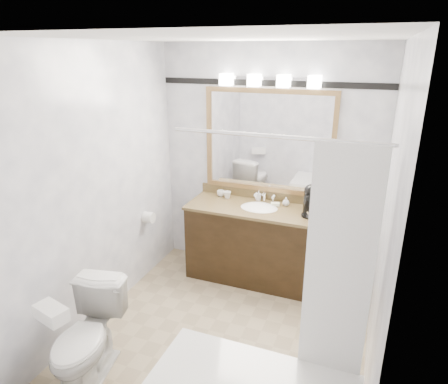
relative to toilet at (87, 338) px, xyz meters
The scene contains 14 objects.
room 1.45m from the toilet, 46.88° to the left, with size 2.42×2.62×2.52m.
vanity 2.02m from the toilet, 67.03° to the left, with size 1.53×0.58×0.97m.
mirror 2.53m from the toilet, 69.65° to the left, with size 1.40×0.04×1.10m.
vanity_light_bar 2.83m from the toilet, 69.15° to the left, with size 1.02×0.14×0.12m.
accent_stripe 2.86m from the toilet, 69.74° to the left, with size 2.40×0.01×0.06m, color black.
tp_roll 1.58m from the toilet, 103.14° to the left, with size 0.12×0.12×0.11m, color white.
toilet is the anchor object (origin of this frame).
tissue_box 0.50m from the toilet, 90.00° to the right, with size 0.23×0.13×0.10m, color white.
coffee_maker 2.37m from the toilet, 54.68° to the left, with size 0.16×0.21×0.32m.
cup_left 2.12m from the toilet, 82.08° to the left, with size 0.09×0.09×0.07m, color white.
cup_right 2.10m from the toilet, 79.43° to the left, with size 0.08×0.08×0.08m, color white.
soap_bottle_a 2.26m from the toilet, 70.92° to the left, with size 0.05×0.05×0.11m, color white.
soap_bottle_b 2.32m from the toilet, 62.71° to the left, with size 0.07×0.07×0.09m, color white.
soap_bar 2.24m from the toilet, 64.78° to the left, with size 0.09×0.06×0.03m, color beige.
Camera 1 is at (1.06, -2.76, 2.42)m, focal length 32.00 mm.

